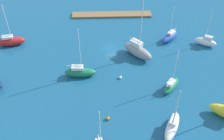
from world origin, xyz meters
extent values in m
plane|color=#19567F|center=(0.00, 0.00, 0.00)|extent=(160.00, 160.00, 0.00)
cube|color=olive|center=(-0.74, -15.64, 0.28)|extent=(22.98, 3.00, 0.55)
ellipsoid|color=white|center=(-10.35, 25.05, 0.99)|extent=(4.80, 7.01, 1.98)
cube|color=silver|center=(-10.60, 24.56, 2.32)|extent=(2.15, 2.73, 0.69)
cylinder|color=silver|center=(-10.20, 25.36, 6.33)|extent=(0.16, 0.16, 8.71)
cylinder|color=silver|center=(-10.76, 24.24, 2.82)|extent=(1.24, 2.30, 0.13)
ellipsoid|color=#19724C|center=(6.96, 9.84, 1.00)|extent=(6.96, 2.46, 2.01)
cube|color=silver|center=(7.51, 9.83, 2.37)|extent=(2.52, 1.44, 0.72)
cylinder|color=silver|center=(6.61, 9.85, 7.13)|extent=(0.17, 0.17, 10.25)
cylinder|color=silver|center=(8.22, 9.81, 2.87)|extent=(3.21, 0.21, 0.13)
cylinder|color=silver|center=(2.43, 30.49, 7.35)|extent=(0.15, 0.15, 9.93)
ellipsoid|color=red|center=(24.93, -2.09, 1.11)|extent=(7.19, 3.29, 2.21)
cube|color=silver|center=(25.47, -2.00, 2.50)|extent=(2.67, 1.71, 0.58)
cylinder|color=silver|center=(24.58, -2.14, 6.67)|extent=(0.17, 0.17, 8.92)
cylinder|color=silver|center=(25.89, -1.94, 2.94)|extent=(2.62, 0.54, 0.13)
ellipsoid|color=gray|center=(-6.37, 3.31, 1.40)|extent=(7.42, 7.39, 2.80)
cube|color=silver|center=(-5.92, 2.87, 3.42)|extent=(3.10, 3.10, 1.24)
cylinder|color=silver|center=(-6.65, 3.59, 8.99)|extent=(0.19, 0.19, 12.39)
cylinder|color=silver|center=(-5.47, 2.43, 4.19)|extent=(2.46, 2.44, 0.15)
ellipsoid|color=white|center=(-23.75, -0.39, 1.01)|extent=(5.52, 3.92, 2.02)
cube|color=silver|center=(-24.13, -0.19, 2.45)|extent=(2.17, 1.76, 0.87)
cylinder|color=silver|center=(-23.51, -0.51, 5.88)|extent=(0.13, 0.13, 7.73)
cylinder|color=silver|center=(-24.56, 0.03, 3.04)|extent=(2.15, 1.18, 0.10)
ellipsoid|color=#2347B2|center=(-15.24, -2.89, 0.94)|extent=(5.66, 5.55, 1.88)
cube|color=silver|center=(-15.58, -3.23, 2.15)|extent=(2.36, 2.33, 0.53)
cylinder|color=silver|center=(-15.02, -2.69, 5.78)|extent=(0.14, 0.14, 7.80)
cylinder|color=silver|center=(-16.01, -3.64, 2.57)|extent=(2.07, 1.99, 0.12)
ellipsoid|color=#19724C|center=(-12.25, 14.48, 0.84)|extent=(5.01, 5.59, 1.69)
cube|color=silver|center=(-11.97, 14.83, 2.06)|extent=(2.16, 2.30, 0.75)
cylinder|color=silver|center=(-12.43, 14.26, 5.87)|extent=(0.14, 0.14, 8.37)
cylinder|color=silver|center=(-11.57, 15.33, 2.59)|extent=(1.80, 2.21, 0.11)
sphere|color=white|center=(-1.81, 11.09, 0.34)|extent=(0.69, 0.69, 0.69)
sphere|color=orange|center=(1.18, 22.23, 0.35)|extent=(0.69, 0.69, 0.69)
camera|label=1|loc=(1.45, 54.78, 41.73)|focal=44.21mm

